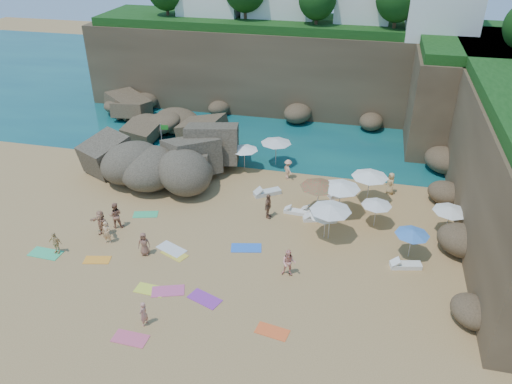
% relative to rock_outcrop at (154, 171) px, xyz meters
% --- Properties ---
extents(ground, '(120.00, 120.00, 0.00)m').
position_rel_rock_outcrop_xyz_m(ground, '(7.46, -7.71, 0.00)').
color(ground, tan).
rests_on(ground, ground).
extents(seawater, '(120.00, 120.00, 0.00)m').
position_rel_rock_outcrop_xyz_m(seawater, '(7.46, 22.29, 0.00)').
color(seawater, '#0C4751').
rests_on(seawater, ground).
extents(cliff_back, '(44.00, 8.00, 8.00)m').
position_rel_rock_outcrop_xyz_m(cliff_back, '(9.46, 17.29, 4.00)').
color(cliff_back, brown).
rests_on(cliff_back, ground).
extents(cliff_corner, '(10.00, 12.00, 8.00)m').
position_rel_rock_outcrop_xyz_m(cliff_corner, '(24.46, 12.29, 4.00)').
color(cliff_corner, brown).
rests_on(cliff_corner, ground).
extents(rock_promontory, '(12.00, 7.00, 2.00)m').
position_rel_rock_outcrop_xyz_m(rock_promontory, '(-3.54, 8.29, 0.00)').
color(rock_promontory, brown).
rests_on(rock_promontory, ground).
extents(clifftop_trees, '(35.60, 23.82, 4.40)m').
position_rel_rock_outcrop_xyz_m(clifftop_trees, '(12.24, 11.81, 11.26)').
color(clifftop_trees, '#11380F').
rests_on(clifftop_trees, ground).
extents(marina_masts, '(3.10, 0.10, 6.00)m').
position_rel_rock_outcrop_xyz_m(marina_masts, '(-9.04, 22.29, 3.00)').
color(marina_masts, white).
rests_on(marina_masts, ground).
extents(rock_outcrop, '(9.23, 7.09, 3.58)m').
position_rel_rock_outcrop_xyz_m(rock_outcrop, '(0.00, 0.00, 0.00)').
color(rock_outcrop, brown).
rests_on(rock_outcrop, ground).
extents(flag_pole, '(0.66, 0.11, 3.41)m').
position_rel_rock_outcrop_xyz_m(flag_pole, '(0.29, 1.68, 2.17)').
color(flag_pole, silver).
rests_on(flag_pole, ground).
extents(parasol_0, '(2.18, 2.18, 2.06)m').
position_rel_rock_outcrop_xyz_m(parasol_0, '(6.95, 1.96, 1.89)').
color(parasol_0, silver).
rests_on(parasol_0, ground).
extents(parasol_1, '(2.47, 2.47, 2.33)m').
position_rel_rock_outcrop_xyz_m(parasol_1, '(9.21, 3.33, 2.14)').
color(parasol_1, silver).
rests_on(parasol_1, ground).
extents(parasol_2, '(2.57, 2.57, 2.43)m').
position_rel_rock_outcrop_xyz_m(parasol_2, '(16.68, -0.91, 2.23)').
color(parasol_2, silver).
rests_on(parasol_2, ground).
extents(parasol_4, '(2.18, 2.18, 2.06)m').
position_rel_rock_outcrop_xyz_m(parasol_4, '(21.77, -3.83, 1.89)').
color(parasol_4, silver).
rests_on(parasol_4, ground).
extents(parasol_5, '(2.62, 2.62, 2.48)m').
position_rel_rock_outcrop_xyz_m(parasol_5, '(14.86, -3.04, 2.27)').
color(parasol_5, silver).
rests_on(parasol_5, ground).
extents(parasol_6, '(2.58, 2.58, 2.44)m').
position_rel_rock_outcrop_xyz_m(parasol_6, '(13.41, -3.14, 2.24)').
color(parasol_6, silver).
rests_on(parasol_6, ground).
extents(parasol_7, '(2.61, 2.61, 2.47)m').
position_rel_rock_outcrop_xyz_m(parasol_7, '(14.48, -5.99, 2.27)').
color(parasol_7, silver).
rests_on(parasol_7, ground).
extents(parasol_8, '(1.99, 1.99, 1.88)m').
position_rel_rock_outcrop_xyz_m(parasol_8, '(17.26, -3.87, 1.72)').
color(parasol_8, silver).
rests_on(parasol_8, ground).
extents(parasol_9, '(2.06, 2.06, 1.95)m').
position_rel_rock_outcrop_xyz_m(parasol_9, '(14.20, -5.95, 1.79)').
color(parasol_9, silver).
rests_on(parasol_9, ground).
extents(parasol_10, '(2.04, 2.04, 1.92)m').
position_rel_rock_outcrop_xyz_m(parasol_10, '(19.38, -6.82, 1.77)').
color(parasol_10, silver).
rests_on(parasol_10, ground).
extents(lounger_0, '(2.03, 1.69, 0.31)m').
position_rel_rock_outcrop_xyz_m(lounger_0, '(9.55, -1.51, 0.16)').
color(lounger_0, silver).
rests_on(lounger_0, ground).
extents(lounger_1, '(1.72, 0.99, 0.25)m').
position_rel_rock_outcrop_xyz_m(lounger_1, '(13.41, -4.11, 0.13)').
color(lounger_1, white).
rests_on(lounger_1, ground).
extents(lounger_2, '(2.07, 1.62, 0.31)m').
position_rel_rock_outcrop_xyz_m(lounger_2, '(14.87, -0.49, 0.16)').
color(lounger_2, silver).
rests_on(lounger_2, ground).
extents(lounger_3, '(1.80, 1.18, 0.27)m').
position_rel_rock_outcrop_xyz_m(lounger_3, '(13.15, -3.46, 0.13)').
color(lounger_3, white).
rests_on(lounger_3, ground).
extents(lounger_4, '(1.63, 0.65, 0.25)m').
position_rel_rock_outcrop_xyz_m(lounger_4, '(11.98, -3.56, 0.12)').
color(lounger_4, white).
rests_on(lounger_4, ground).
extents(lounger_5, '(1.88, 0.98, 0.28)m').
position_rel_rock_outcrop_xyz_m(lounger_5, '(19.20, -7.92, 0.14)').
color(lounger_5, white).
rests_on(lounger_5, ground).
extents(towel_1, '(1.77, 0.93, 0.03)m').
position_rel_rock_outcrop_xyz_m(towel_1, '(5.97, -16.72, 0.02)').
color(towel_1, '#D75371').
rests_on(towel_1, ground).
extents(towel_2, '(1.67, 1.09, 0.03)m').
position_rel_rock_outcrop_xyz_m(towel_2, '(1.30, -11.43, 0.01)').
color(towel_2, orange).
rests_on(towel_2, ground).
extents(towel_3, '(1.99, 1.05, 0.03)m').
position_rel_rock_outcrop_xyz_m(towel_3, '(-2.08, -11.57, 0.02)').
color(towel_3, '#37C37C').
rests_on(towel_3, ground).
extents(towel_4, '(1.74, 0.94, 0.03)m').
position_rel_rock_outcrop_xyz_m(towel_4, '(5.48, -13.18, 0.01)').
color(towel_4, '#E0EA3D').
rests_on(towel_4, ground).
extents(towel_5, '(2.07, 1.60, 0.03)m').
position_rel_rock_outcrop_xyz_m(towel_5, '(5.21, -9.40, 0.02)').
color(towel_5, silver).
rests_on(towel_5, ground).
extents(towel_6, '(2.00, 1.47, 0.03)m').
position_rel_rock_outcrop_xyz_m(towel_6, '(8.62, -13.19, 0.02)').
color(towel_6, purple).
rests_on(towel_6, ground).
extents(towel_8, '(2.02, 1.32, 0.03)m').
position_rel_rock_outcrop_xyz_m(towel_8, '(9.67, -8.23, 0.02)').
color(towel_8, blue).
rests_on(towel_8, ground).
extents(towel_9, '(1.97, 1.42, 0.03)m').
position_rel_rock_outcrop_xyz_m(towel_9, '(6.46, -13.05, 0.02)').
color(towel_9, '#D05084').
rests_on(towel_9, ground).
extents(towel_10, '(1.76, 1.08, 0.03)m').
position_rel_rock_outcrop_xyz_m(towel_10, '(12.63, -14.67, 0.01)').
color(towel_10, '#FF6028').
rests_on(towel_10, ground).
extents(towel_11, '(1.82, 1.25, 0.03)m').
position_rel_rock_outcrop_xyz_m(towel_11, '(2.01, -6.08, 0.01)').
color(towel_11, '#36BD75').
rests_on(towel_11, ground).
extents(towel_12, '(1.84, 1.42, 0.03)m').
position_rel_rock_outcrop_xyz_m(towel_12, '(5.58, -9.84, 0.01)').
color(towel_12, yellow).
rests_on(towel_12, ground).
extents(person_stand_0, '(0.59, 0.42, 1.53)m').
position_rel_rock_outcrop_xyz_m(person_stand_0, '(1.10, -9.65, 0.76)').
color(person_stand_0, '#E0AC75').
rests_on(person_stand_0, ground).
extents(person_stand_1, '(1.06, 0.94, 1.81)m').
position_rel_rock_outcrop_xyz_m(person_stand_1, '(0.82, -7.90, 0.90)').
color(person_stand_1, '#A76D53').
rests_on(person_stand_1, ground).
extents(person_stand_2, '(0.98, 1.05, 1.58)m').
position_rel_rock_outcrop_xyz_m(person_stand_2, '(10.58, 1.29, 0.79)').
color(person_stand_2, '#F9B58D').
rests_on(person_stand_2, ground).
extents(person_stand_3, '(0.56, 1.09, 1.78)m').
position_rel_rock_outcrop_xyz_m(person_stand_3, '(10.25, -4.50, 0.89)').
color(person_stand_3, '#895E44').
rests_on(person_stand_3, ground).
extents(person_stand_4, '(0.78, 0.92, 1.65)m').
position_rel_rock_outcrop_xyz_m(person_stand_4, '(18.24, 0.75, 0.82)').
color(person_stand_4, tan).
rests_on(person_stand_4, ground).
extents(person_stand_5, '(1.59, 1.00, 1.66)m').
position_rel_rock_outcrop_xyz_m(person_stand_5, '(2.03, 3.89, 0.83)').
color(person_stand_5, '#AE7857').
rests_on(person_stand_5, ground).
extents(person_stand_6, '(0.46, 0.59, 1.44)m').
position_rel_rock_outcrop_xyz_m(person_stand_6, '(6.27, -15.66, 0.72)').
color(person_stand_6, tan).
rests_on(person_stand_6, ground).
extents(person_lie_1, '(0.86, 1.44, 0.35)m').
position_rel_rock_outcrop_xyz_m(person_lie_1, '(-1.41, -11.32, 0.17)').
color(person_lie_1, '#E4C181').
rests_on(person_lie_1, ground).
extents(person_lie_2, '(1.10, 1.64, 0.40)m').
position_rel_rock_outcrop_xyz_m(person_lie_2, '(3.87, -10.24, 0.20)').
color(person_lie_2, brown).
rests_on(person_lie_2, ground).
extents(person_lie_3, '(2.12, 2.20, 0.47)m').
position_rel_rock_outcrop_xyz_m(person_lie_3, '(0.39, -8.97, 0.24)').
color(person_lie_3, tan).
rests_on(person_lie_3, ground).
extents(person_lie_5, '(0.90, 1.72, 0.64)m').
position_rel_rock_outcrop_xyz_m(person_lie_5, '(12.64, -10.19, 0.32)').
color(person_lie_5, '#F9A18D').
rests_on(person_lie_5, ground).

